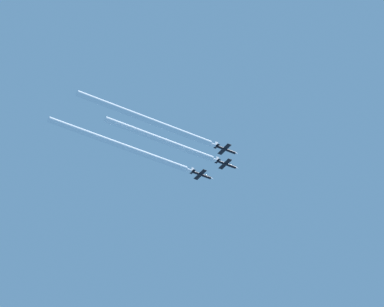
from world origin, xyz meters
TOP-DOWN VIEW (x-y plane):
  - jet_lead at (0.36, 6.45)m, footprint 7.58×11.04m
  - jet_left_wingman at (-9.84, 0.86)m, footprint 7.58×11.04m
  - jet_right_wingman at (9.81, 0.01)m, footprint 7.58×11.04m
  - smoke_trail_lead at (0.36, -23.77)m, footprint 2.39×50.31m
  - smoke_trail_left_wingman at (-9.84, -36.02)m, footprint 2.39×63.64m
  - smoke_trail_right_wingman at (9.81, -35.19)m, footprint 2.39×60.30m

SIDE VIEW (x-z plane):
  - smoke_trail_right_wingman at x=9.81m, z-range 248.06..250.45m
  - jet_right_wingman at x=9.81m, z-range 247.95..250.61m
  - smoke_trail_left_wingman at x=-9.84m, z-range 248.37..250.76m
  - jet_left_wingman at x=-9.84m, z-range 248.27..250.92m
  - smoke_trail_lead at x=0.36m, z-range 249.38..251.77m
  - jet_lead at x=0.36m, z-range 249.27..251.93m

